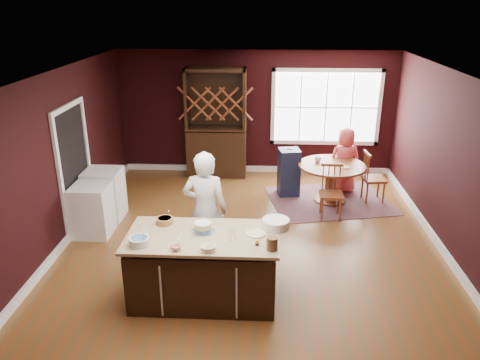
# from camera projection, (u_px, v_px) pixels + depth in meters

# --- Properties ---
(room_shell) EXTENTS (7.00, 7.00, 7.00)m
(room_shell) POSITION_uv_depth(u_px,v_px,m) (252.00, 166.00, 6.99)
(room_shell) COLOR brown
(room_shell) RESTS_ON ground
(window) EXTENTS (2.36, 0.10, 1.66)m
(window) POSITION_uv_depth(u_px,v_px,m) (326.00, 107.00, 10.09)
(window) COLOR white
(window) RESTS_ON room_shell
(doorway) EXTENTS (0.08, 1.26, 2.13)m
(doorway) POSITION_uv_depth(u_px,v_px,m) (75.00, 170.00, 7.81)
(doorway) COLOR white
(doorway) RESTS_ON room_shell
(kitchen_island) EXTENTS (1.91, 1.00, 0.92)m
(kitchen_island) POSITION_uv_depth(u_px,v_px,m) (204.00, 268.00, 6.04)
(kitchen_island) COLOR black
(kitchen_island) RESTS_ON ground
(dining_table) EXTENTS (1.28, 1.28, 0.75)m
(dining_table) POSITION_uv_depth(u_px,v_px,m) (331.00, 175.00, 8.95)
(dining_table) COLOR #965D24
(dining_table) RESTS_ON ground
(baker) EXTENTS (0.67, 0.47, 1.77)m
(baker) POSITION_uv_depth(u_px,v_px,m) (205.00, 211.00, 6.62)
(baker) COLOR silver
(baker) RESTS_ON ground
(layer_cake) EXTENTS (0.31, 0.31, 0.13)m
(layer_cake) POSITION_uv_depth(u_px,v_px,m) (203.00, 227.00, 5.94)
(layer_cake) COLOR silver
(layer_cake) RESTS_ON kitchen_island
(bowl_blue) EXTENTS (0.25, 0.25, 0.10)m
(bowl_blue) POSITION_uv_depth(u_px,v_px,m) (139.00, 241.00, 5.63)
(bowl_blue) COLOR white
(bowl_blue) RESTS_ON kitchen_island
(bowl_yellow) EXTENTS (0.22, 0.22, 0.08)m
(bowl_yellow) POSITION_uv_depth(u_px,v_px,m) (165.00, 221.00, 6.16)
(bowl_yellow) COLOR tan
(bowl_yellow) RESTS_ON kitchen_island
(bowl_pink) EXTENTS (0.14, 0.14, 0.05)m
(bowl_pink) POSITION_uv_depth(u_px,v_px,m) (176.00, 248.00, 5.51)
(bowl_pink) COLOR silver
(bowl_pink) RESTS_ON kitchen_island
(bowl_olive) EXTENTS (0.18, 0.18, 0.07)m
(bowl_olive) POSITION_uv_depth(u_px,v_px,m) (208.00, 248.00, 5.49)
(bowl_olive) COLOR beige
(bowl_olive) RESTS_ON kitchen_island
(drinking_glass) EXTENTS (0.08, 0.08, 0.16)m
(drinking_glass) POSITION_uv_depth(u_px,v_px,m) (233.00, 234.00, 5.73)
(drinking_glass) COLOR white
(drinking_glass) RESTS_ON kitchen_island
(dinner_plate) EXTENTS (0.25, 0.25, 0.02)m
(dinner_plate) POSITION_uv_depth(u_px,v_px,m) (256.00, 234.00, 5.89)
(dinner_plate) COLOR beige
(dinner_plate) RESTS_ON kitchen_island
(white_tub) EXTENTS (0.35, 0.35, 0.12)m
(white_tub) POSITION_uv_depth(u_px,v_px,m) (276.00, 224.00, 6.03)
(white_tub) COLOR white
(white_tub) RESTS_ON kitchen_island
(stoneware_crock) EXTENTS (0.13, 0.13, 0.16)m
(stoneware_crock) POSITION_uv_depth(u_px,v_px,m) (272.00, 244.00, 5.50)
(stoneware_crock) COLOR brown
(stoneware_crock) RESTS_ON kitchen_island
(toy_figurine) EXTENTS (0.05, 0.05, 0.08)m
(toy_figurine) POSITION_uv_depth(u_px,v_px,m) (257.00, 242.00, 5.61)
(toy_figurine) COLOR yellow
(toy_figurine) RESTS_ON kitchen_island
(rug) EXTENTS (2.56, 2.17, 0.01)m
(rug) POSITION_uv_depth(u_px,v_px,m) (329.00, 200.00, 9.14)
(rug) COLOR brown
(rug) RESTS_ON ground
(chair_east) EXTENTS (0.44, 0.46, 1.00)m
(chair_east) POSITION_uv_depth(u_px,v_px,m) (374.00, 177.00, 8.97)
(chair_east) COLOR #985722
(chair_east) RESTS_ON ground
(chair_south) EXTENTS (0.43, 0.41, 0.99)m
(chair_south) POSITION_uv_depth(u_px,v_px,m) (331.00, 192.00, 8.27)
(chair_south) COLOR brown
(chair_south) RESTS_ON ground
(chair_north) EXTENTS (0.45, 0.44, 0.91)m
(chair_north) POSITION_uv_depth(u_px,v_px,m) (340.00, 166.00, 9.70)
(chair_north) COLOR brown
(chair_north) RESTS_ON ground
(seated_woman) EXTENTS (0.71, 0.52, 1.33)m
(seated_woman) POSITION_uv_depth(u_px,v_px,m) (344.00, 160.00, 9.37)
(seated_woman) COLOR #D94C53
(seated_woman) RESTS_ON ground
(high_chair) EXTENTS (0.46, 0.46, 0.99)m
(high_chair) POSITION_uv_depth(u_px,v_px,m) (289.00, 171.00, 9.28)
(high_chair) COLOR #192030
(high_chair) RESTS_ON ground
(toddler) EXTENTS (0.18, 0.14, 0.26)m
(toddler) POSITION_uv_depth(u_px,v_px,m) (292.00, 155.00, 9.21)
(toddler) COLOR #8CA5BF
(toddler) RESTS_ON high_chair
(table_plate) EXTENTS (0.19, 0.19, 0.01)m
(table_plate) POSITION_uv_depth(u_px,v_px,m) (345.00, 167.00, 8.72)
(table_plate) COLOR beige
(table_plate) RESTS_ON dining_table
(table_cup) EXTENTS (0.13, 0.13, 0.10)m
(table_cup) POSITION_uv_depth(u_px,v_px,m) (318.00, 160.00, 9.00)
(table_cup) COLOR white
(table_cup) RESTS_ON dining_table
(hutch) EXTENTS (1.29, 0.54, 2.36)m
(hutch) POSITION_uv_depth(u_px,v_px,m) (216.00, 123.00, 10.09)
(hutch) COLOR black
(hutch) RESTS_ON ground
(washer) EXTENTS (0.59, 0.57, 0.86)m
(washer) POSITION_uv_depth(u_px,v_px,m) (92.00, 210.00, 7.71)
(washer) COLOR silver
(washer) RESTS_ON ground
(dryer) EXTENTS (0.62, 0.60, 0.90)m
(dryer) POSITION_uv_depth(u_px,v_px,m) (105.00, 194.00, 8.30)
(dryer) COLOR white
(dryer) RESTS_ON ground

